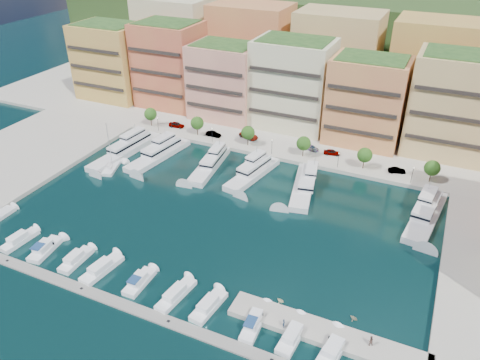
{
  "coord_description": "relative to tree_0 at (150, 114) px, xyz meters",
  "views": [
    {
      "loc": [
        39.1,
        -74.07,
        58.59
      ],
      "look_at": [
        1.64,
        7.31,
        6.0
      ],
      "focal_mm": 35.0,
      "sensor_mm": 36.0,
      "label": 1
    }
  ],
  "objects": [
    {
      "name": "backblock_1",
      "position": [
        15.0,
        40.5,
        11.26
      ],
      "size": [
        26.0,
        18.0,
        30.0
      ],
      "primitive_type": "cube",
      "color": "tan",
      "rests_on": "north_quay"
    },
    {
      "name": "lamppost_4",
      "position": [
        76.0,
        -2.3,
        -0.92
      ],
      "size": [
        0.3,
        0.3,
        4.2
      ],
      "color": "black",
      "rests_on": "north_quay"
    },
    {
      "name": "cruiser_3",
      "position": [
        28.08,
        -58.1,
        -4.2
      ],
      "size": [
        3.8,
        9.23,
        2.55
      ],
      "color": "white",
      "rests_on": "ground"
    },
    {
      "name": "person_1",
      "position": [
        76.72,
        -55.22,
        -2.82
      ],
      "size": [
        1.11,
        1.01,
        1.85
      ],
      "primitive_type": "imported",
      "rotation": [
        0.0,
        0.0,
        3.57
      ],
      "color": "brown",
      "rests_on": "finger_pier"
    },
    {
      "name": "backblock_2",
      "position": [
        45.0,
        40.5,
        11.26
      ],
      "size": [
        26.0,
        18.0,
        30.0
      ],
      "primitive_type": "cube",
      "color": "tan",
      "rests_on": "north_quay"
    },
    {
      "name": "tree_0",
      "position": [
        0.0,
        0.0,
        0.0
      ],
      "size": [
        3.8,
        3.8,
        5.65
      ],
      "color": "#473323",
      "rests_on": "north_quay"
    },
    {
      "name": "apartment_1",
      "position": [
        -4.0,
        18.49,
        9.57
      ],
      "size": [
        20.0,
        16.5,
        26.8
      ],
      "color": "#BE753F",
      "rests_on": "north_quay"
    },
    {
      "name": "cruiser_7",
      "position": [
        58.9,
        -58.11,
        -4.17
      ],
      "size": [
        2.89,
        8.76,
        2.66
      ],
      "color": "white",
      "rests_on": "ground"
    },
    {
      "name": "lamppost_2",
      "position": [
        40.0,
        -2.3,
        -0.92
      ],
      "size": [
        0.3,
        0.3,
        4.2
      ],
      "color": "black",
      "rests_on": "north_quay"
    },
    {
      "name": "apartment_5",
      "position": [
        82.0,
        18.49,
        9.57
      ],
      "size": [
        22.0,
        16.5,
        26.8
      ],
      "color": "tan",
      "rests_on": "north_quay"
    },
    {
      "name": "cruiser_1",
      "position": [
        14.24,
        -58.1,
        -4.17
      ],
      "size": [
        3.86,
        8.16,
        2.66
      ],
      "color": "white",
      "rests_on": "ground"
    },
    {
      "name": "finger_pier",
      "position": [
        70.0,
        -55.5,
        -4.74
      ],
      "size": [
        32.0,
        5.0,
        2.0
      ],
      "primitive_type": "cube",
      "color": "#9E998E",
      "rests_on": "ground"
    },
    {
      "name": "lamppost_0",
      "position": [
        4.0,
        -2.3,
        -0.92
      ],
      "size": [
        0.3,
        0.3,
        4.2
      ],
      "color": "black",
      "rests_on": "north_quay"
    },
    {
      "name": "sailboat_2",
      "position": [
        4.94,
        -25.8,
        -4.42
      ],
      "size": [
        5.15,
        8.34,
        13.2
      ],
      "color": "silver",
      "rests_on": "ground"
    },
    {
      "name": "apartment_3",
      "position": [
        38.0,
        18.49,
        9.07
      ],
      "size": [
        22.0,
        16.5,
        25.8
      ],
      "color": "beige",
      "rests_on": "north_quay"
    },
    {
      "name": "yacht_3",
      "position": [
        39.51,
        -13.38,
        -3.53
      ],
      "size": [
        7.74,
        19.85,
        7.3
      ],
      "color": "silver",
      "rests_on": "ground"
    },
    {
      "name": "tender_1",
      "position": [
        60.93,
        -51.57,
        -4.36
      ],
      "size": [
        1.78,
        1.65,
        0.77
      ],
      "primitive_type": "imported",
      "rotation": [
        0.0,
        0.0,
        1.26
      ],
      "color": "beige",
      "rests_on": "ground"
    },
    {
      "name": "cruiser_0",
      "position": [
        7.44,
        -58.09,
        -4.2
      ],
      "size": [
        2.95,
        8.14,
        2.55
      ],
      "color": "white",
      "rests_on": "ground"
    },
    {
      "name": "lamppost_1",
      "position": [
        22.0,
        -2.3,
        -0.92
      ],
      "size": [
        0.3,
        0.3,
        4.2
      ],
      "color": "black",
      "rests_on": "north_quay"
    },
    {
      "name": "south_pontoon",
      "position": [
        37.0,
        -63.5,
        -4.74
      ],
      "size": [
        72.0,
        2.2,
        0.35
      ],
      "primitive_type": "cube",
      "color": "gray",
      "rests_on": "ground"
    },
    {
      "name": "apartment_2",
      "position": [
        17.0,
        16.49,
        7.57
      ],
      "size": [
        20.0,
        15.5,
        22.8
      ],
      "color": "#E5A480",
      "rests_on": "north_quay"
    },
    {
      "name": "hillside",
      "position": [
        40.0,
        76.5,
        -4.74
      ],
      "size": [
        240.0,
        40.0,
        58.0
      ],
      "primitive_type": "cube",
      "color": "#263D19",
      "rests_on": "ground"
    },
    {
      "name": "cruiser_8",
      "position": [
        65.41,
        -58.09,
        -4.2
      ],
      "size": [
        3.19,
        8.4,
        2.55
      ],
      "color": "white",
      "rests_on": "ground"
    },
    {
      "name": "cruiser_5",
      "position": [
        44.1,
        -58.1,
        -4.2
      ],
      "size": [
        3.48,
        9.19,
        2.55
      ],
      "color": "white",
      "rests_on": "ground"
    },
    {
      "name": "car_0",
      "position": [
        7.55,
        2.19,
        -2.93
      ],
      "size": [
        4.91,
        2.38,
        1.62
      ],
      "primitive_type": "imported",
      "rotation": [
        0.0,
        0.0,
        1.67
      ],
      "color": "gray",
      "rests_on": "north_quay"
    },
    {
      "name": "north_quay",
      "position": [
        40.0,
        28.5,
        -4.74
      ],
      "size": [
        220.0,
        64.0,
        2.0
      ],
      "primitive_type": "cube",
      "color": "#9E998E",
      "rests_on": "ground"
    },
    {
      "name": "yacht_2",
      "position": [
        27.63,
        -13.79,
        -3.53
      ],
      "size": [
        6.56,
        20.65,
        7.3
      ],
      "color": "silver",
      "rests_on": "ground"
    },
    {
      "name": "yacht_4",
      "position": [
        53.0,
        -14.03,
        -3.65
      ],
      "size": [
        8.48,
        21.15,
        7.3
      ],
      "color": "silver",
      "rests_on": "ground"
    },
    {
      "name": "car_3",
      "position": [
        48.83,
        4.5,
        -3.06
      ],
      "size": [
        5.07,
        3.22,
        1.37
      ],
      "primitive_type": "imported",
      "rotation": [
        0.0,
        0.0,
        1.27
      ],
      "color": "gray",
      "rests_on": "north_quay"
    },
    {
      "name": "tree_5",
      "position": [
        80.0,
        0.0,
        0.0
      ],
      "size": [
        3.8,
        3.8,
        5.65
      ],
      "color": "#473323",
      "rests_on": "north_quay"
    },
    {
      "name": "tree_2",
      "position": [
        32.0,
        0.0,
        0.0
      ],
      "size": [
        3.8,
        3.8,
        5.65
      ],
      "color": "#473323",
      "rests_on": "north_quay"
    },
    {
      "name": "car_5",
      "position": [
        72.15,
        1.15,
        -3.05
      ],
      "size": [
        4.46,
        2.72,
        1.39
      ],
      "primitive_type": "imported",
      "rotation": [
        0.0,
        0.0,
        1.89
      ],
      "color": "gray",
      "rests_on": "north_quay"
    },
    {
      "name": "tender_3",
      "position": [
        73.25,
        -50.21,
        -4.38
      ],
      "size": [
        1.74,
        1.63,
        0.73
      ],
      "primitive_type": "imported",
      "rotation": [
        0.0,
        0.0,
        1.18
      ],
      "color": "beige",
      "rests_on": "ground"
    },
    {
      "name": "backblock_0",
      "position": [
        -15.0,
        40.5,
        11.26
      ],
      "size": [
        26.0,
        18.0,
        30.0
      ],
      "primitive_type": "cube",
      "color": "beige",
      "rests_on": "north_quay"
    },
    {
      "name": "tree_3",
      "position": [
        48.0,
        0.0,
        0.0
      ],
      "size": [
        3.8,
        3.8,
        5.65
      ],
      "color": "#473323",
      "rests_on": "north_quay"
    },
    {
      "name": "tree_1",
      "position": [
        16.0,
        0.0,
        0.0
      ],
      "size": [
        3.8,
        3.8,
        5.65
      ],
      "color": "#473323",
      "rests_on": "north_quay"
    },
    {
      "name": "person_0",
      "position": [
        63.61,
        -57.36,
        -2.94
      ],
      "size": [
        0.57,
        0.69,
        1.61
      ],
      "primitive_type": "imported",
      "rotation": [
        0.0,
        0.0,
        1.93
      ],
      "color": "#27364E",
      "rests_on": "finger_pier"
    },
    {
      "name": "backblock_3",
      "position": [
        75.0,
        40.5,
        11.26
      ],
      "size": [
        26.0,
        18.0,
        30.0
      ],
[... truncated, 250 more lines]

